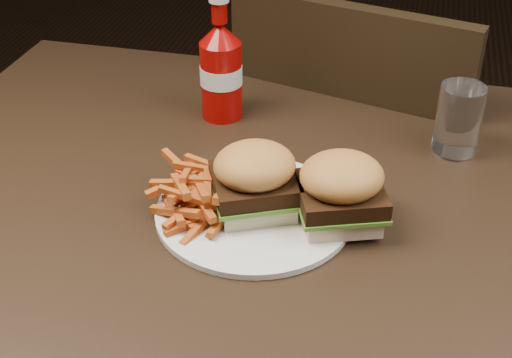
% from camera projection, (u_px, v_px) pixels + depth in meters
% --- Properties ---
extents(dining_table, '(1.20, 0.80, 0.04)m').
position_uv_depth(dining_table, '(301.00, 204.00, 0.99)').
color(dining_table, black).
rests_on(dining_table, ground).
extents(chair_far, '(0.54, 0.54, 0.04)m').
position_uv_depth(chair_far, '(370.00, 189.00, 1.55)').
color(chair_far, black).
rests_on(chair_far, ground).
extents(plate, '(0.26, 0.26, 0.01)m').
position_uv_depth(plate, '(254.00, 212.00, 0.93)').
color(plate, white).
rests_on(plate, dining_table).
extents(sandwich_half_a, '(0.12, 0.12, 0.02)m').
position_uv_depth(sandwich_half_a, '(255.00, 201.00, 0.92)').
color(sandwich_half_a, beige).
rests_on(sandwich_half_a, plate).
extents(sandwich_half_b, '(0.12, 0.12, 0.02)m').
position_uv_depth(sandwich_half_b, '(339.00, 212.00, 0.90)').
color(sandwich_half_b, beige).
rests_on(sandwich_half_b, plate).
extents(fries_pile, '(0.16, 0.16, 0.05)m').
position_uv_depth(fries_pile, '(207.00, 192.00, 0.92)').
color(fries_pile, '#B14717').
rests_on(fries_pile, plate).
extents(ketchup_bottle, '(0.08, 0.08, 0.13)m').
position_uv_depth(ketchup_bottle, '(221.00, 82.00, 1.13)').
color(ketchup_bottle, '#940605').
rests_on(ketchup_bottle, dining_table).
extents(tumbler, '(0.07, 0.07, 0.10)m').
position_uv_depth(tumbler, '(459.00, 119.00, 1.04)').
color(tumbler, white).
rests_on(tumbler, dining_table).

